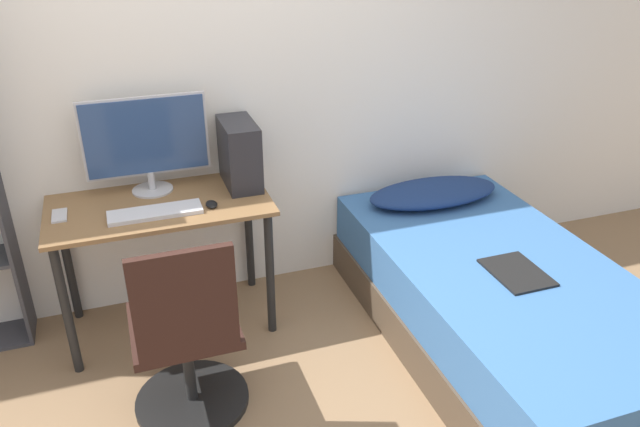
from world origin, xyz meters
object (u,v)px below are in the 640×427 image
object	(u,v)px
bed	(500,305)
pc_tower	(240,154)
office_chair	(187,349)
monitor	(146,141)
keyboard	(155,212)

from	to	relation	value
bed	pc_tower	size ratio (longest dim) A/B	5.89
office_chair	monitor	distance (m)	1.07
monitor	pc_tower	world-z (taller)	monitor
bed	pc_tower	distance (m)	1.53
pc_tower	office_chair	bearing A→B (deg)	-118.77
office_chair	pc_tower	distance (m)	1.05
monitor	keyboard	world-z (taller)	monitor
keyboard	pc_tower	world-z (taller)	pc_tower
office_chair	pc_tower	xyz separation A→B (m)	(0.43, 0.79, 0.54)
keyboard	pc_tower	xyz separation A→B (m)	(0.47, 0.21, 0.16)
pc_tower	keyboard	bearing A→B (deg)	-155.57
keyboard	office_chair	bearing A→B (deg)	-86.97
bed	keyboard	distance (m)	1.76
office_chair	bed	world-z (taller)	office_chair
bed	monitor	bearing A→B (deg)	150.41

